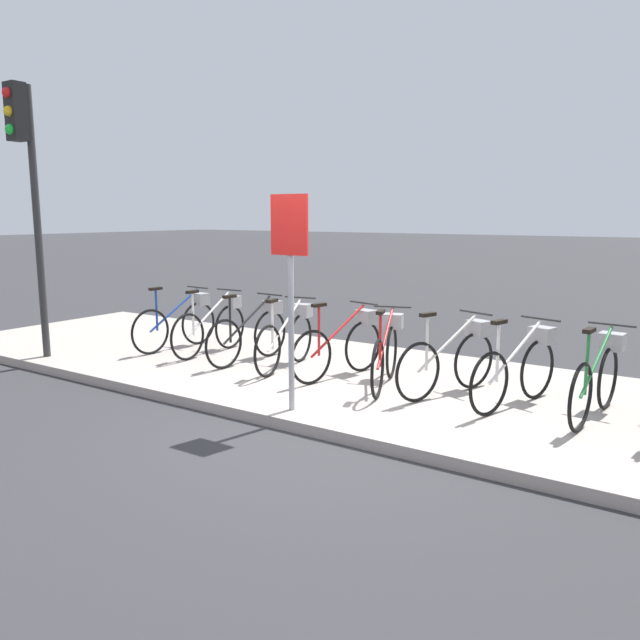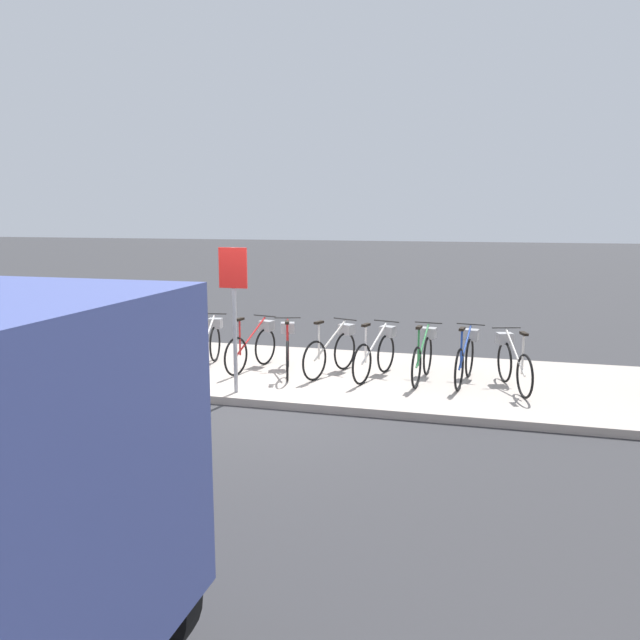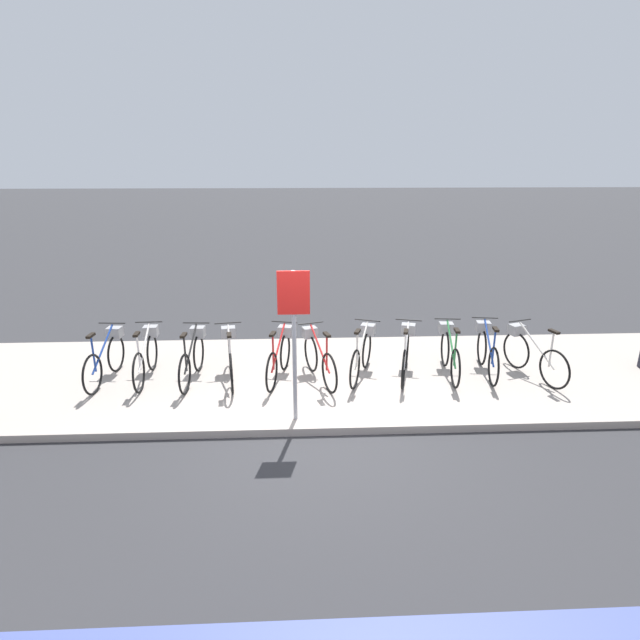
{
  "view_description": "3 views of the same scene",
  "coord_description": "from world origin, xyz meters",
  "px_view_note": "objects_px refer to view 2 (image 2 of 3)",
  "views": [
    {
      "loc": [
        3.28,
        -4.73,
        2.13
      ],
      "look_at": [
        -0.45,
        0.87,
        0.98
      ],
      "focal_mm": 35.0,
      "sensor_mm": 36.0,
      "label": 1
    },
    {
      "loc": [
        3.22,
        -8.26,
        2.79
      ],
      "look_at": [
        0.81,
        0.65,
        1.24
      ],
      "focal_mm": 35.0,
      "sensor_mm": 36.0,
      "label": 2
    },
    {
      "loc": [
        -0.36,
        -6.18,
        3.75
      ],
      "look_at": [
        -0.02,
        1.42,
        1.26
      ],
      "focal_mm": 28.0,
      "sensor_mm": 36.0,
      "label": 3
    }
  ],
  "objects_px": {
    "parked_bicycle_0": "(109,336)",
    "parked_bicycle_2": "(178,340)",
    "parked_bicycle_1": "(141,337)",
    "parked_bicycle_8": "(424,354)",
    "parked_bicycle_4": "(254,345)",
    "sign_post": "(234,295)",
    "parked_bicycle_3": "(209,343)",
    "parked_bicycle_6": "(333,349)",
    "parked_bicycle_10": "(512,361)",
    "parked_bicycle_5": "(288,348)",
    "parked_bicycle_9": "(466,356)",
    "parked_bicycle_7": "(377,352)"
  },
  "relations": [
    {
      "from": "sign_post",
      "to": "parked_bicycle_10",
      "type": "bearing_deg",
      "value": 18.48
    },
    {
      "from": "parked_bicycle_4",
      "to": "parked_bicycle_10",
      "type": "distance_m",
      "value": 4.33
    },
    {
      "from": "parked_bicycle_8",
      "to": "parked_bicycle_10",
      "type": "bearing_deg",
      "value": -5.72
    },
    {
      "from": "parked_bicycle_10",
      "to": "parked_bicycle_4",
      "type": "bearing_deg",
      "value": 178.64
    },
    {
      "from": "parked_bicycle_1",
      "to": "parked_bicycle_10",
      "type": "bearing_deg",
      "value": -1.71
    },
    {
      "from": "parked_bicycle_2",
      "to": "parked_bicycle_9",
      "type": "distance_m",
      "value": 5.09
    },
    {
      "from": "parked_bicycle_6",
      "to": "parked_bicycle_8",
      "type": "xyz_separation_m",
      "value": [
        1.52,
        -0.0,
        0.0
      ]
    },
    {
      "from": "parked_bicycle_2",
      "to": "parked_bicycle_5",
      "type": "bearing_deg",
      "value": -2.45
    },
    {
      "from": "parked_bicycle_1",
      "to": "parked_bicycle_8",
      "type": "xyz_separation_m",
      "value": [
        5.22,
        -0.06,
        0.0
      ]
    },
    {
      "from": "parked_bicycle_6",
      "to": "parked_bicycle_9",
      "type": "bearing_deg",
      "value": 0.73
    },
    {
      "from": "parked_bicycle_0",
      "to": "parked_bicycle_4",
      "type": "xyz_separation_m",
      "value": [
        2.94,
        -0.06,
        0.0
      ]
    },
    {
      "from": "parked_bicycle_8",
      "to": "sign_post",
      "type": "xyz_separation_m",
      "value": [
        -2.68,
        -1.5,
        1.07
      ]
    },
    {
      "from": "parked_bicycle_9",
      "to": "parked_bicycle_6",
      "type": "bearing_deg",
      "value": -179.27
    },
    {
      "from": "parked_bicycle_2",
      "to": "parked_bicycle_7",
      "type": "relative_size",
      "value": 1.03
    },
    {
      "from": "parked_bicycle_4",
      "to": "sign_post",
      "type": "height_order",
      "value": "sign_post"
    },
    {
      "from": "parked_bicycle_5",
      "to": "parked_bicycle_10",
      "type": "bearing_deg",
      "value": -0.34
    },
    {
      "from": "parked_bicycle_4",
      "to": "parked_bicycle_10",
      "type": "relative_size",
      "value": 1.02
    },
    {
      "from": "parked_bicycle_9",
      "to": "parked_bicycle_10",
      "type": "xyz_separation_m",
      "value": [
        0.71,
        -0.17,
        0.0
      ]
    },
    {
      "from": "parked_bicycle_5",
      "to": "parked_bicycle_8",
      "type": "height_order",
      "value": "same"
    },
    {
      "from": "sign_post",
      "to": "parked_bicycle_6",
      "type": "bearing_deg",
      "value": 52.34
    },
    {
      "from": "parked_bicycle_4",
      "to": "parked_bicycle_7",
      "type": "bearing_deg",
      "value": 0.38
    },
    {
      "from": "parked_bicycle_4",
      "to": "parked_bicycle_7",
      "type": "xyz_separation_m",
      "value": [
        2.18,
        0.01,
        0.0
      ]
    },
    {
      "from": "parked_bicycle_8",
      "to": "parked_bicycle_9",
      "type": "distance_m",
      "value": 0.67
    },
    {
      "from": "parked_bicycle_4",
      "to": "parked_bicycle_6",
      "type": "height_order",
      "value": "same"
    },
    {
      "from": "parked_bicycle_9",
      "to": "parked_bicycle_7",
      "type": "bearing_deg",
      "value": -177.9
    },
    {
      "from": "parked_bicycle_3",
      "to": "parked_bicycle_5",
      "type": "distance_m",
      "value": 1.49
    },
    {
      "from": "parked_bicycle_0",
      "to": "parked_bicycle_6",
      "type": "relative_size",
      "value": 1.05
    },
    {
      "from": "parked_bicycle_4",
      "to": "parked_bicycle_9",
      "type": "xyz_separation_m",
      "value": [
        3.62,
        0.07,
        0.0
      ]
    },
    {
      "from": "parked_bicycle_9",
      "to": "parked_bicycle_5",
      "type": "bearing_deg",
      "value": -177.15
    },
    {
      "from": "parked_bicycle_3",
      "to": "sign_post",
      "type": "relative_size",
      "value": 0.71
    },
    {
      "from": "parked_bicycle_3",
      "to": "parked_bicycle_5",
      "type": "xyz_separation_m",
      "value": [
        1.49,
        -0.07,
        0.0
      ]
    },
    {
      "from": "parked_bicycle_3",
      "to": "parked_bicycle_4",
      "type": "distance_m",
      "value": 0.85
    },
    {
      "from": "parked_bicycle_0",
      "to": "parked_bicycle_5",
      "type": "xyz_separation_m",
      "value": [
        3.58,
        -0.14,
        0.0
      ]
    },
    {
      "from": "parked_bicycle_5",
      "to": "sign_post",
      "type": "distance_m",
      "value": 1.79
    },
    {
      "from": "parked_bicycle_4",
      "to": "sign_post",
      "type": "xyz_separation_m",
      "value": [
        0.26,
        -1.46,
        1.07
      ]
    },
    {
      "from": "parked_bicycle_2",
      "to": "parked_bicycle_6",
      "type": "xyz_separation_m",
      "value": [
        2.9,
        0.03,
        0.0
      ]
    },
    {
      "from": "parked_bicycle_2",
      "to": "parked_bicycle_4",
      "type": "bearing_deg",
      "value": -0.39
    },
    {
      "from": "parked_bicycle_9",
      "to": "parked_bicycle_4",
      "type": "bearing_deg",
      "value": -178.93
    },
    {
      "from": "parked_bicycle_0",
      "to": "parked_bicycle_2",
      "type": "relative_size",
      "value": 1.0
    },
    {
      "from": "sign_post",
      "to": "parked_bicycle_9",
      "type": "bearing_deg",
      "value": 24.52
    },
    {
      "from": "parked_bicycle_5",
      "to": "sign_post",
      "type": "height_order",
      "value": "sign_post"
    },
    {
      "from": "parked_bicycle_1",
      "to": "parked_bicycle_7",
      "type": "xyz_separation_m",
      "value": [
        4.45,
        -0.08,
        0.0
      ]
    },
    {
      "from": "parked_bicycle_1",
      "to": "parked_bicycle_2",
      "type": "xyz_separation_m",
      "value": [
        0.8,
        -0.08,
        0.0
      ]
    },
    {
      "from": "parked_bicycle_0",
      "to": "parked_bicycle_2",
      "type": "bearing_deg",
      "value": -1.99
    },
    {
      "from": "parked_bicycle_3",
      "to": "parked_bicycle_8",
      "type": "distance_m",
      "value": 3.79
    },
    {
      "from": "parked_bicycle_6",
      "to": "parked_bicycle_8",
      "type": "distance_m",
      "value": 1.52
    },
    {
      "from": "parked_bicycle_0",
      "to": "parked_bicycle_2",
      "type": "height_order",
      "value": "same"
    },
    {
      "from": "parked_bicycle_6",
      "to": "parked_bicycle_7",
      "type": "height_order",
      "value": "same"
    },
    {
      "from": "parked_bicycle_6",
      "to": "parked_bicycle_10",
      "type": "relative_size",
      "value": 0.98
    },
    {
      "from": "parked_bicycle_2",
      "to": "parked_bicycle_3",
      "type": "height_order",
      "value": "same"
    }
  ]
}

